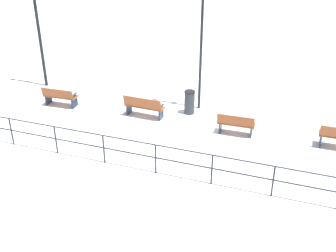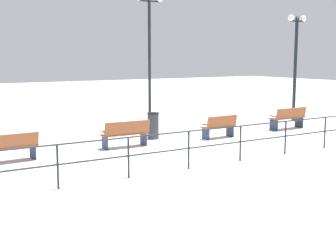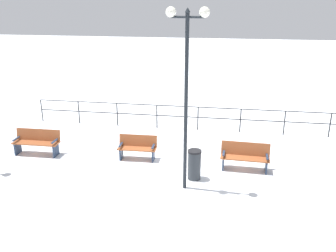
% 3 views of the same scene
% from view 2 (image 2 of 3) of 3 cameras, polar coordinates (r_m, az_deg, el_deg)
% --- Properties ---
extents(ground_plane, '(80.00, 80.00, 0.00)m').
position_cam_2_polar(ground_plane, '(16.58, 0.69, -1.97)').
color(ground_plane, white).
rests_on(ground_plane, ground).
extents(bench_nearest, '(0.56, 1.69, 0.91)m').
position_cam_2_polar(bench_nearest, '(20.04, 14.31, 0.98)').
color(bench_nearest, brown).
rests_on(bench_nearest, ground).
extents(bench_second, '(0.53, 1.37, 0.85)m').
position_cam_2_polar(bench_second, '(17.42, 6.22, -0.05)').
color(bench_second, brown).
rests_on(bench_second, ground).
extents(bench_third, '(0.59, 1.62, 0.90)m').
position_cam_2_polar(bench_third, '(15.61, -5.13, -0.91)').
color(bench_third, brown).
rests_on(bench_third, ground).
extents(bench_fourth, '(0.62, 1.45, 0.84)m').
position_cam_2_polar(bench_fourth, '(14.15, -18.29, -2.42)').
color(bench_fourth, brown).
rests_on(bench_fourth, ground).
extents(lamppost_near, '(0.28, 1.06, 4.82)m').
position_cam_2_polar(lamppost_near, '(22.49, 15.16, 8.57)').
color(lamppost_near, black).
rests_on(lamppost_near, ground).
extents(lamppost_middle, '(0.28, 1.15, 5.24)m').
position_cam_2_polar(lamppost_middle, '(17.68, -2.26, 10.74)').
color(lamppost_middle, black).
rests_on(lamppost_middle, ground).
extents(waterfront_railing, '(0.05, 14.46, 1.05)m').
position_cam_2_polar(waterfront_railing, '(13.67, 8.74, -1.34)').
color(waterfront_railing, '#26282D').
rests_on(waterfront_railing, ground).
extents(trash_bin, '(0.43, 0.43, 0.97)m').
position_cam_2_polar(trash_bin, '(17.18, -1.81, 0.05)').
color(trash_bin, '#2D3338').
rests_on(trash_bin, ground).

